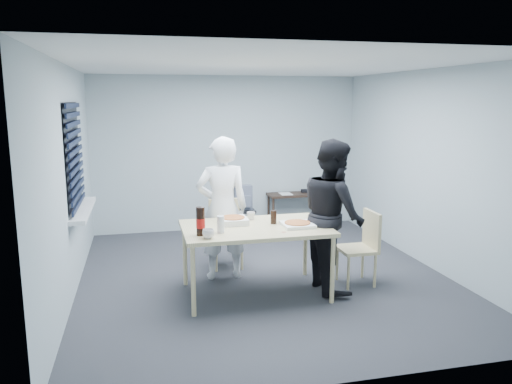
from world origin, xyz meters
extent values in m
plane|color=#2C2C31|center=(0.00, 0.00, 0.00)|extent=(5.00, 5.00, 0.00)
plane|color=white|center=(0.00, 0.00, 2.60)|extent=(5.00, 5.00, 0.00)
plane|color=#A8B5B9|center=(0.00, 2.50, 1.30)|extent=(4.50, 0.00, 4.50)
plane|color=#A8B5B9|center=(0.00, -2.50, 1.30)|extent=(4.50, 0.00, 4.50)
plane|color=#A8B5B9|center=(-2.25, 0.00, 1.30)|extent=(0.00, 5.00, 5.00)
plane|color=#A8B5B9|center=(2.25, 0.00, 1.30)|extent=(0.00, 5.00, 5.00)
plane|color=black|center=(-2.23, 0.40, 1.55)|extent=(0.00, 1.30, 1.30)
cube|color=black|center=(-2.21, 0.40, 1.55)|extent=(0.04, 1.30, 1.25)
cube|color=silver|center=(-2.16, 0.40, 0.89)|extent=(0.18, 1.42, 0.05)
cube|color=beige|center=(-0.23, -0.53, 0.77)|extent=(1.64, 1.04, 0.04)
cylinder|color=beige|center=(-0.99, -0.99, 0.38)|extent=(0.05, 0.05, 0.75)
cylinder|color=beige|center=(-0.99, -0.07, 0.38)|extent=(0.05, 0.05, 0.75)
cylinder|color=beige|center=(0.53, -0.99, 0.38)|extent=(0.05, 0.05, 0.75)
cylinder|color=beige|center=(0.53, -0.07, 0.38)|extent=(0.05, 0.05, 0.75)
cube|color=beige|center=(-0.38, 0.48, 0.43)|extent=(0.42, 0.42, 0.04)
cube|color=beige|center=(-0.38, 0.67, 0.67)|extent=(0.42, 0.04, 0.44)
cylinder|color=beige|center=(-0.55, 0.31, 0.21)|extent=(0.03, 0.03, 0.41)
cylinder|color=beige|center=(-0.55, 0.65, 0.21)|extent=(0.03, 0.03, 0.41)
cylinder|color=beige|center=(-0.21, 0.31, 0.21)|extent=(0.03, 0.03, 0.41)
cylinder|color=beige|center=(-0.21, 0.65, 0.21)|extent=(0.03, 0.03, 0.41)
cube|color=beige|center=(1.03, -0.51, 0.43)|extent=(0.42, 0.42, 0.04)
cube|color=beige|center=(1.22, -0.51, 0.67)|extent=(0.04, 0.42, 0.44)
cylinder|color=beige|center=(0.86, -0.68, 0.21)|extent=(0.03, 0.03, 0.41)
cylinder|color=beige|center=(0.86, -0.34, 0.21)|extent=(0.03, 0.03, 0.41)
cylinder|color=beige|center=(1.20, -0.68, 0.21)|extent=(0.03, 0.03, 0.41)
cylinder|color=beige|center=(1.20, -0.34, 0.21)|extent=(0.03, 0.03, 0.41)
imported|color=white|center=(-0.50, 0.10, 0.89)|extent=(0.65, 0.42, 1.77)
imported|color=black|center=(0.69, -0.55, 0.89)|extent=(0.47, 0.86, 1.77)
cube|color=#38271C|center=(1.12, 2.28, 0.58)|extent=(0.90, 0.40, 0.04)
cylinder|color=#38271C|center=(0.71, 2.12, 0.28)|extent=(0.04, 0.04, 0.56)
cylinder|color=#38271C|center=(0.71, 2.44, 0.28)|extent=(0.04, 0.04, 0.56)
cylinder|color=#38271C|center=(1.53, 2.12, 0.28)|extent=(0.04, 0.04, 0.56)
cylinder|color=#38271C|center=(1.53, 2.44, 0.28)|extent=(0.04, 0.04, 0.56)
cube|color=black|center=(0.10, 1.75, 0.47)|extent=(0.35, 0.35, 0.04)
cylinder|color=black|center=(-0.03, 1.61, 0.22)|extent=(0.04, 0.04, 0.45)
cylinder|color=black|center=(-0.03, 1.88, 0.22)|extent=(0.04, 0.04, 0.45)
cylinder|color=black|center=(0.24, 1.61, 0.22)|extent=(0.04, 0.04, 0.45)
cylinder|color=black|center=(0.24, 1.88, 0.22)|extent=(0.04, 0.04, 0.45)
cube|color=slate|center=(0.10, 1.75, 0.68)|extent=(0.28, 0.15, 0.39)
cube|color=slate|center=(0.10, 1.64, 0.63)|extent=(0.20, 0.06, 0.18)
cube|color=white|center=(-0.45, -0.35, 0.81)|extent=(0.32, 0.32, 0.03)
cube|color=white|center=(-0.45, -0.35, 0.85)|extent=(0.32, 0.32, 0.03)
cylinder|color=#CC7F38|center=(-0.45, -0.35, 0.87)|extent=(0.27, 0.27, 0.01)
cube|color=white|center=(0.23, -0.63, 0.81)|extent=(0.34, 0.34, 0.04)
cylinder|color=#CC7F38|center=(0.23, -0.63, 0.84)|extent=(0.29, 0.29, 0.01)
imported|color=silver|center=(-0.81, -0.90, 0.84)|extent=(0.17, 0.17, 0.10)
imported|color=silver|center=(-0.21, -0.21, 0.84)|extent=(0.10, 0.10, 0.09)
cylinder|color=black|center=(0.00, -0.46, 0.87)|extent=(0.09, 0.09, 0.15)
cylinder|color=black|center=(-0.87, -0.77, 0.95)|extent=(0.09, 0.09, 0.30)
cylinder|color=red|center=(-0.87, -0.77, 0.93)|extent=(0.10, 0.10, 0.10)
cylinder|color=silver|center=(-0.65, -0.71, 0.89)|extent=(0.08, 0.08, 0.18)
torus|color=red|center=(0.01, -0.85, 0.80)|extent=(0.06, 0.06, 0.00)
cube|color=white|center=(0.97, 2.27, 0.60)|extent=(0.29, 0.32, 0.00)
cube|color=black|center=(1.34, 2.32, 0.63)|extent=(0.15, 0.13, 0.05)
camera|label=1|loc=(-1.47, -5.84, 2.20)|focal=35.00mm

